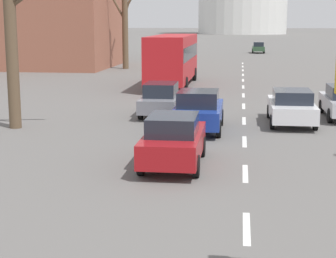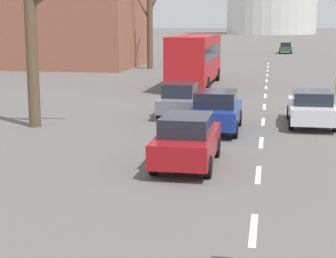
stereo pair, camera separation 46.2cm
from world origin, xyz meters
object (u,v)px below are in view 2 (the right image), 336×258
object	(u,v)px
sedan_near_left	(285,48)
city_bus	(196,56)
sedan_distant_centre	(187,140)
sedan_near_right	(311,107)
sedan_far_left	(181,99)
sedan_mid_centre	(216,111)

from	to	relation	value
sedan_near_left	city_bus	size ratio (longest dim) A/B	0.35
sedan_near_left	sedan_distant_centre	distance (m)	64.94
sedan_near_right	city_bus	world-z (taller)	city_bus
city_bus	sedan_far_left	bearing A→B (deg)	-85.60
sedan_near_left	sedan_near_right	bearing A→B (deg)	-90.22
sedan_mid_centre	sedan_far_left	bearing A→B (deg)	119.36
sedan_near_right	sedan_far_left	world-z (taller)	sedan_far_left
sedan_far_left	city_bus	xyz separation A→B (m)	(-0.97, 12.56, 1.26)
sedan_mid_centre	sedan_far_left	distance (m)	4.14
sedan_near_right	sedan_far_left	xyz separation A→B (m)	(-5.93, 1.52, 0.02)
city_bus	sedan_near_right	bearing A→B (deg)	-63.89
sedan_near_left	sedan_near_right	world-z (taller)	sedan_near_left
sedan_near_left	city_bus	xyz separation A→B (m)	(-7.11, -42.87, 1.26)
sedan_distant_centre	sedan_near_right	bearing A→B (deg)	61.61
sedan_near_left	sedan_near_right	distance (m)	56.95
sedan_near_right	sedan_mid_centre	world-z (taller)	sedan_mid_centre
sedan_mid_centre	sedan_distant_centre	xyz separation A→B (m)	(-0.34, -5.75, -0.03)
sedan_distant_centre	city_bus	distance (m)	22.11
sedan_mid_centre	sedan_far_left	xyz separation A→B (m)	(-2.03, 3.61, -0.06)
sedan_mid_centre	sedan_distant_centre	distance (m)	5.76
sedan_near_right	city_bus	distance (m)	15.73
city_bus	sedan_distant_centre	bearing A→B (deg)	-83.08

